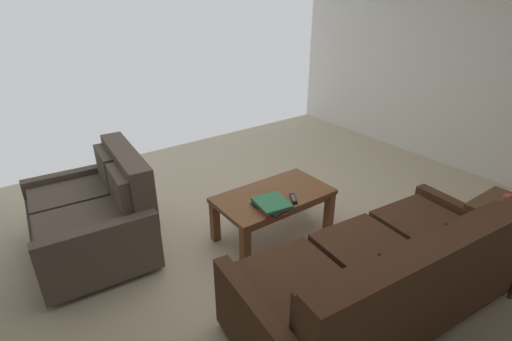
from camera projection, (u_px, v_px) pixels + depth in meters
ground_plane at (263, 240)px, 3.52m from camera, size 5.93×5.12×0.01m
wall_left at (467, 53)px, 4.48m from camera, size 0.12×5.12×2.78m
sofa_main at (384, 278)px, 2.55m from camera, size 2.07×1.07×0.82m
loveseat_near at (97, 214)px, 3.26m from camera, size 0.98×1.24×0.87m
coffee_table at (274, 201)px, 3.44m from camera, size 1.04×0.57×0.43m
end_table at (510, 219)px, 2.92m from camera, size 0.50×0.50×0.60m
coffee_mug at (507, 202)px, 2.86m from camera, size 0.10×0.08×0.10m
book_stack at (271, 205)px, 3.18m from camera, size 0.29×0.33×0.06m
tv_remote at (293, 199)px, 3.31m from camera, size 0.12×0.16×0.02m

